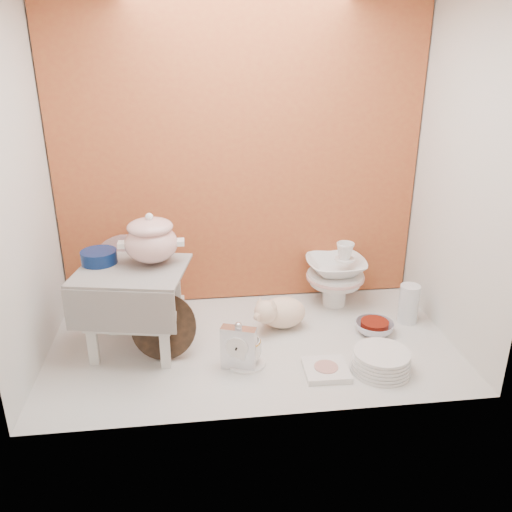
{
  "coord_description": "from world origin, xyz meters",
  "views": [
    {
      "loc": [
        -0.23,
        -2.03,
        1.25
      ],
      "look_at": [
        0.02,
        0.02,
        0.42
      ],
      "focal_mm": 36.75,
      "sensor_mm": 36.0,
      "label": 1
    }
  ],
  "objects": [
    {
      "name": "ground",
      "position": [
        0.0,
        0.0,
        0.0
      ],
      "size": [
        1.8,
        1.8,
        0.0
      ],
      "primitive_type": "plane",
      "color": "silver",
      "rests_on": "ground"
    },
    {
      "name": "niche_shell",
      "position": [
        0.0,
        0.18,
        0.93
      ],
      "size": [
        1.86,
        1.03,
        1.53
      ],
      "color": "#B15B2C",
      "rests_on": "ground"
    },
    {
      "name": "step_stool",
      "position": [
        -0.5,
        0.02,
        0.19
      ],
      "size": [
        0.51,
        0.46,
        0.39
      ],
      "primitive_type": null,
      "rotation": [
        0.0,
        0.0,
        -0.2
      ],
      "color": "silver",
      "rests_on": "ground"
    },
    {
      "name": "soup_tureen",
      "position": [
        -0.42,
        0.08,
        0.5
      ],
      "size": [
        0.34,
        0.34,
        0.22
      ],
      "primitive_type": null,
      "rotation": [
        0.0,
        0.0,
        -0.37
      ],
      "color": "white",
      "rests_on": "step_stool"
    },
    {
      "name": "cobalt_bowl",
      "position": [
        -0.65,
        0.1,
        0.42
      ],
      "size": [
        0.17,
        0.17,
        0.06
      ],
      "primitive_type": "cylinder",
      "rotation": [
        0.0,
        0.0,
        0.16
      ],
      "color": "#0A1F50",
      "rests_on": "step_stool"
    },
    {
      "name": "floral_platter",
      "position": [
        -0.57,
        0.42,
        0.2
      ],
      "size": [
        0.4,
        0.15,
        0.4
      ],
      "primitive_type": null,
      "rotation": [
        0.0,
        0.0,
        -0.26
      ],
      "color": "white",
      "rests_on": "ground"
    },
    {
      "name": "blue_white_vase",
      "position": [
        -0.55,
        0.37,
        0.13
      ],
      "size": [
        0.31,
        0.31,
        0.25
      ],
      "primitive_type": "imported",
      "rotation": [
        0.0,
        0.0,
        0.34
      ],
      "color": "white",
      "rests_on": "ground"
    },
    {
      "name": "lacquer_tray",
      "position": [
        -0.39,
        -0.03,
        0.13
      ],
      "size": [
        0.3,
        0.18,
        0.27
      ],
      "primitive_type": null,
      "rotation": [
        0.0,
        0.0,
        -0.18
      ],
      "color": "black",
      "rests_on": "ground"
    },
    {
      "name": "mantel_clock",
      "position": [
        -0.08,
        -0.18,
        0.11
      ],
      "size": [
        0.15,
        0.1,
        0.21
      ],
      "primitive_type": "cube",
      "rotation": [
        0.0,
        0.0,
        -0.36
      ],
      "color": "silver",
      "rests_on": "ground"
    },
    {
      "name": "plush_pig",
      "position": [
        0.16,
        0.13,
        0.08
      ],
      "size": [
        0.31,
        0.23,
        0.17
      ],
      "primitive_type": "ellipsoid",
      "rotation": [
        0.0,
        0.0,
        0.16
      ],
      "color": "beige",
      "rests_on": "ground"
    },
    {
      "name": "teacup_saucer",
      "position": [
        -0.04,
        -0.15,
        0.01
      ],
      "size": [
        0.21,
        0.21,
        0.01
      ],
      "primitive_type": "cylinder",
      "rotation": [
        0.0,
        0.0,
        -0.29
      ],
      "color": "white",
      "rests_on": "ground"
    },
    {
      "name": "gold_rim_teacup",
      "position": [
        -0.04,
        -0.15,
        0.06
      ],
      "size": [
        0.14,
        0.14,
        0.11
      ],
      "primitive_type": "imported",
      "rotation": [
        0.0,
        0.0,
        0.08
      ],
      "color": "white",
      "rests_on": "teacup_saucer"
    },
    {
      "name": "lattice_dish",
      "position": [
        0.28,
        -0.26,
        0.01
      ],
      "size": [
        0.18,
        0.18,
        0.03
      ],
      "primitive_type": "cube",
      "rotation": [
        0.0,
        0.0,
        -0.03
      ],
      "color": "white",
      "rests_on": "ground"
    },
    {
      "name": "dinner_plate_stack",
      "position": [
        0.5,
        -0.27,
        0.04
      ],
      "size": [
        0.28,
        0.28,
        0.09
      ],
      "primitive_type": "cylinder",
      "rotation": [
        0.0,
        0.0,
        0.1
      ],
      "color": "white",
      "rests_on": "ground"
    },
    {
      "name": "crystal_bowl",
      "position": [
        0.58,
        0.03,
        0.03
      ],
      "size": [
        0.22,
        0.22,
        0.06
      ],
      "primitive_type": "imported",
      "rotation": [
        0.0,
        0.0,
        -0.28
      ],
      "color": "silver",
      "rests_on": "ground"
    },
    {
      "name": "clear_glass_vase",
      "position": [
        0.78,
        0.12,
        0.1
      ],
      "size": [
        0.1,
        0.1,
        0.19
      ],
      "primitive_type": "cylinder",
      "rotation": [
        0.0,
        0.0,
        0.05
      ],
      "color": "silver",
      "rests_on": "ground"
    },
    {
      "name": "porcelain_tower",
      "position": [
        0.47,
        0.34,
        0.17
      ],
      "size": [
        0.32,
        0.32,
        0.34
      ],
      "primitive_type": null,
      "rotation": [
        0.0,
        0.0,
        -0.08
      ],
      "color": "white",
      "rests_on": "ground"
    }
  ]
}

